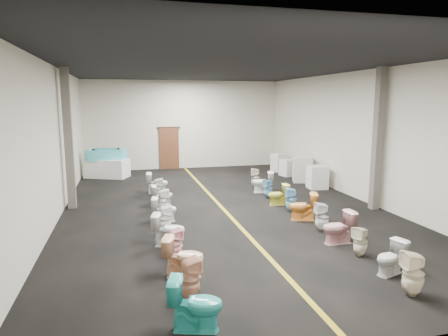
{
  "coord_description": "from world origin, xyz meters",
  "views": [
    {
      "loc": [
        -3.03,
        -12.5,
        3.44
      ],
      "look_at": [
        0.37,
        1.0,
        1.11
      ],
      "focal_mm": 32.0,
      "sensor_mm": 36.0,
      "label": 1
    }
  ],
  "objects": [
    {
      "name": "floor",
      "position": [
        0.0,
        0.0,
        0.0
      ],
      "size": [
        16.0,
        16.0,
        0.0
      ],
      "primitive_type": "plane",
      "color": "black",
      "rests_on": "ground"
    },
    {
      "name": "ceiling",
      "position": [
        0.0,
        0.0,
        4.5
      ],
      "size": [
        16.0,
        16.0,
        0.0
      ],
      "primitive_type": "plane",
      "rotation": [
        3.14,
        0.0,
        0.0
      ],
      "color": "black",
      "rests_on": "ground"
    },
    {
      "name": "wall_back",
      "position": [
        0.0,
        8.0,
        2.25
      ],
      "size": [
        10.0,
        0.0,
        10.0
      ],
      "primitive_type": "plane",
      "rotation": [
        1.57,
        0.0,
        0.0
      ],
      "color": "beige",
      "rests_on": "ground"
    },
    {
      "name": "wall_front",
      "position": [
        0.0,
        -8.0,
        2.25
      ],
      "size": [
        10.0,
        0.0,
        10.0
      ],
      "primitive_type": "plane",
      "rotation": [
        -1.57,
        0.0,
        0.0
      ],
      "color": "beige",
      "rests_on": "ground"
    },
    {
      "name": "wall_left",
      "position": [
        -5.0,
        0.0,
        2.25
      ],
      "size": [
        0.0,
        16.0,
        16.0
      ],
      "primitive_type": "plane",
      "rotation": [
        1.57,
        0.0,
        1.57
      ],
      "color": "beige",
      "rests_on": "ground"
    },
    {
      "name": "wall_right",
      "position": [
        5.0,
        0.0,
        2.25
      ],
      "size": [
        0.0,
        16.0,
        16.0
      ],
      "primitive_type": "plane",
      "rotation": [
        1.57,
        0.0,
        -1.57
      ],
      "color": "beige",
      "rests_on": "ground"
    },
    {
      "name": "aisle_stripe",
      "position": [
        0.0,
        0.0,
        0.0
      ],
      "size": [
        0.12,
        15.6,
        0.01
      ],
      "primitive_type": "cube",
      "color": "#9C8216",
      "rests_on": "floor"
    },
    {
      "name": "back_door",
      "position": [
        -0.8,
        7.94,
        1.05
      ],
      "size": [
        1.0,
        0.1,
        2.1
      ],
      "primitive_type": "cube",
      "color": "#562D19",
      "rests_on": "floor"
    },
    {
      "name": "door_frame",
      "position": [
        -0.8,
        7.95,
        2.12
      ],
      "size": [
        1.15,
        0.08,
        0.1
      ],
      "primitive_type": "cube",
      "color": "#331C11",
      "rests_on": "back_door"
    },
    {
      "name": "column_left",
      "position": [
        -4.75,
        1.0,
        2.25
      ],
      "size": [
        0.25,
        0.25,
        4.5
      ],
      "primitive_type": "cube",
      "color": "#59544C",
      "rests_on": "floor"
    },
    {
      "name": "column_right",
      "position": [
        4.75,
        -1.5,
        2.25
      ],
      "size": [
        0.25,
        0.25,
        4.5
      ],
      "primitive_type": "cube",
      "color": "#59544C",
      "rests_on": "floor"
    },
    {
      "name": "display_table",
      "position": [
        -3.84,
        6.27,
        0.42
      ],
      "size": [
        2.11,
        1.63,
        0.84
      ],
      "primitive_type": "cube",
      "rotation": [
        0.0,
        0.0,
        -0.42
      ],
      "color": "white",
      "rests_on": "floor"
    },
    {
      "name": "bathtub",
      "position": [
        -3.84,
        6.27,
        1.07
      ],
      "size": [
        1.86,
        0.73,
        0.55
      ],
      "rotation": [
        0.0,
        0.0,
        0.06
      ],
      "color": "#44BAC6",
      "rests_on": "display_table"
    },
    {
      "name": "appliance_crate_a",
      "position": [
        4.4,
        1.75,
        0.46
      ],
      "size": [
        0.79,
        0.79,
        0.91
      ],
      "primitive_type": "cube",
      "rotation": [
        0.0,
        0.0,
        -0.12
      ],
      "color": "silver",
      "rests_on": "floor"
    },
    {
      "name": "appliance_crate_b",
      "position": [
        4.4,
        3.15,
        0.53
      ],
      "size": [
        0.99,
        0.99,
        1.07
      ],
      "primitive_type": "cube",
      "rotation": [
        0.0,
        0.0,
        -0.34
      ],
      "color": "beige",
      "rests_on": "floor"
    },
    {
      "name": "appliance_crate_c",
      "position": [
        4.4,
        4.6,
        0.39
      ],
      "size": [
        0.8,
        0.8,
        0.77
      ],
      "primitive_type": "cube",
      "rotation": [
        0.0,
        0.0,
        0.19
      ],
      "color": "silver",
      "rests_on": "floor"
    },
    {
      "name": "appliance_crate_d",
      "position": [
        4.4,
        5.81,
        0.45
      ],
      "size": [
        0.77,
        0.77,
        0.89
      ],
      "primitive_type": "cube",
      "rotation": [
        0.0,
        0.0,
        0.27
      ],
      "color": "silver",
      "rests_on": "floor"
    },
    {
      "name": "toilet_left_0",
      "position": [
        -2.07,
        -6.96,
        0.42
      ],
      "size": [
        0.91,
        0.68,
        0.83
      ],
      "primitive_type": "imported",
      "rotation": [
        0.0,
        0.0,
        1.28
      ],
      "color": "teal",
      "rests_on": "floor"
    },
    {
      "name": "toilet_left_1",
      "position": [
        -2.01,
        -6.02,
        0.38
      ],
      "size": [
        0.44,
        0.43,
        0.76
      ],
      "primitive_type": "imported",
      "rotation": [
        0.0,
        0.0,
        1.87
      ],
      "color": "#DD9F7F",
      "rests_on": "floor"
    },
    {
      "name": "toilet_left_2",
      "position": [
        -1.98,
        -5.06,
        0.41
      ],
      "size": [
        0.9,
        0.69,
        0.82
      ],
      "primitive_type": "imported",
      "rotation": [
        0.0,
        0.0,
        1.25
      ],
      "color": "#EFB98B",
      "rests_on": "floor"
    },
    {
      "name": "toilet_left_3",
      "position": [
        -2.04,
        -4.1,
        0.34
      ],
      "size": [
        0.39,
        0.38,
        0.68
      ],
      "primitive_type": "imported",
      "rotation": [
        0.0,
        0.0,
        1.86
      ],
      "color": "#FAA8AF",
      "rests_on": "floor"
    },
    {
      "name": "toilet_left_4",
      "position": [
        -2.07,
        -3.24,
        0.4
      ],
      "size": [
        0.86,
        0.62,
        0.79
      ],
      "primitive_type": "imported",
      "rotation": [
        0.0,
        0.0,
        1.31
      ],
      "color": "white",
      "rests_on": "floor"
    },
    {
      "name": "toilet_left_5",
      "position": [
        -2.06,
        -2.22,
        0.36
      ],
      "size": [
        0.4,
        0.4,
        0.72
      ],
      "primitive_type": "imported",
      "rotation": [
        0.0,
        0.0,
        1.83
      ],
      "color": "white",
      "rests_on": "floor"
    },
    {
      "name": "toilet_left_6",
      "position": [
        -1.98,
        -1.24,
        0.36
      ],
      "size": [
        0.77,
        0.53,
        0.72
      ],
      "primitive_type": "imported",
      "rotation": [
        0.0,
        0.0,
        1.37
      ],
      "color": "white",
      "rests_on": "floor"
    },
    {
      "name": "toilet_left_7",
      "position": [
        -1.91,
        -0.32,
        0.38
      ],
      "size": [
        0.35,
        0.34,
        0.75
      ],
      "primitive_type": "imported",
      "rotation": [
        0.0,
        0.0,
        1.56
      ],
      "color": "white",
      "rests_on": "floor"
    },
    {
      "name": "toilet_left_8",
      "position": [
        -1.88,
        0.5,
        0.36
      ],
      "size": [
        0.73,
        0.43,
        0.73
      ],
      "primitive_type": "imported",
      "rotation": [
        0.0,
        0.0,
        1.61
      ],
      "color": "silver",
      "rests_on": "floor"
    },
    {
      "name": "toilet_left_9",
      "position": [
        -1.94,
        1.45,
        0.38
      ],
      "size": [
        0.38,
        0.37,
        0.76
      ],
      "primitive_type": "imported",
      "rotation": [
        0.0,
        0.0,
        1.66
      ],
      "color": "silver",
      "rests_on": "floor"
    },
    {
      "name": "toilet_left_10",
      "position": [
        -1.88,
        2.43,
        0.4
      ],
      "size": [
        0.84,
        0.55,
        0.8
      ],
      "primitive_type": "imported",
      "rotation": [
        0.0,
        0.0,
        1.44
      ],
      "color": "white",
      "rests_on": "floor"
    },
    {
      "name": "toilet_right_0",
      "position": [
        1.87,
        -6.84,
        0.41
      ],
      "size": [
        0.43,
        0.42,
        0.82
      ],
      "primitive_type": "imported",
      "rotation": [
        0.0,
        0.0,
        -1.72
      ],
      "color": "beige",
      "rests_on": "floor"
    },
    {
      "name": "toilet_right_1",
      "position": [
        2.06,
        -5.97,
        0.35
      ],
      "size": [
        0.77,
        0.58,
        0.7
      ],
      "primitive_type": "imported",
      "rotation": [
        0.0,
        0.0,
        -1.26
      ],
      "color": "silver",
      "rests_on": "floor"
    },
    {
      "name": "toilet_right_2",
      "position": [
        2.01,
        -4.98,
        0.34
      ],
      "size": [
        0.41,
        0.41,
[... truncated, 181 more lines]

